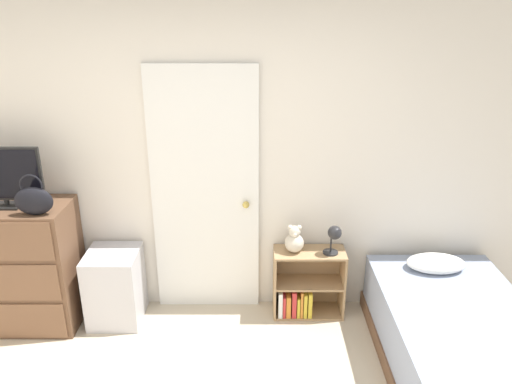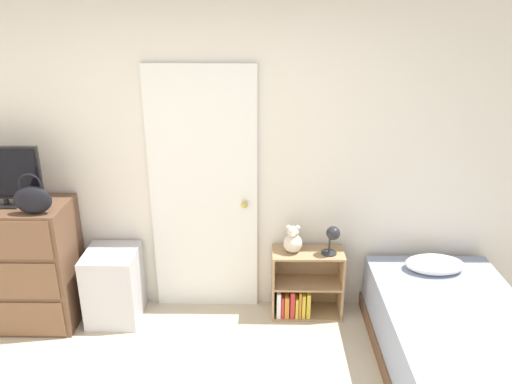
% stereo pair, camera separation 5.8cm
% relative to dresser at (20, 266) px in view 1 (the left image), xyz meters
% --- Properties ---
extents(wall_back, '(10.00, 0.06, 2.55)m').
position_rel_dresser_xyz_m(wall_back, '(1.60, 0.30, 0.76)').
color(wall_back, silver).
rests_on(wall_back, ground_plane).
extents(door_closed, '(0.86, 0.09, 2.04)m').
position_rel_dresser_xyz_m(door_closed, '(1.44, 0.25, 0.51)').
color(door_closed, white).
rests_on(door_closed, ground_plane).
extents(dresser, '(0.83, 0.51, 1.03)m').
position_rel_dresser_xyz_m(dresser, '(0.00, 0.00, 0.00)').
color(dresser, brown).
rests_on(dresser, ground_plane).
extents(handbag, '(0.28, 0.10, 0.31)m').
position_rel_dresser_xyz_m(handbag, '(0.26, -0.16, 0.62)').
color(handbag, black).
rests_on(handbag, dresser).
extents(storage_bin, '(0.41, 0.43, 0.60)m').
position_rel_dresser_xyz_m(storage_bin, '(0.70, 0.04, -0.21)').
color(storage_bin, silver).
rests_on(storage_bin, ground_plane).
extents(bookshelf, '(0.58, 0.27, 0.58)m').
position_rel_dresser_xyz_m(bookshelf, '(2.24, 0.12, -0.28)').
color(bookshelf, tan).
rests_on(bookshelf, ground_plane).
extents(teddy_bear, '(0.15, 0.15, 0.23)m').
position_rel_dresser_xyz_m(teddy_bear, '(2.15, 0.12, 0.16)').
color(teddy_bear, beige).
rests_on(teddy_bear, bookshelf).
extents(desk_lamp, '(0.14, 0.13, 0.24)m').
position_rel_dresser_xyz_m(desk_lamp, '(2.46, 0.08, 0.23)').
color(desk_lamp, '#262628').
rests_on(desk_lamp, bookshelf).
extents(bed, '(1.02, 1.85, 0.60)m').
position_rel_dresser_xyz_m(bed, '(3.26, -0.66, -0.27)').
color(bed, brown).
rests_on(bed, ground_plane).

